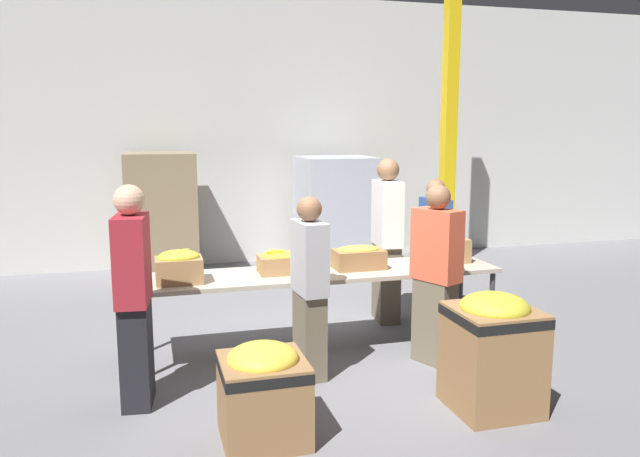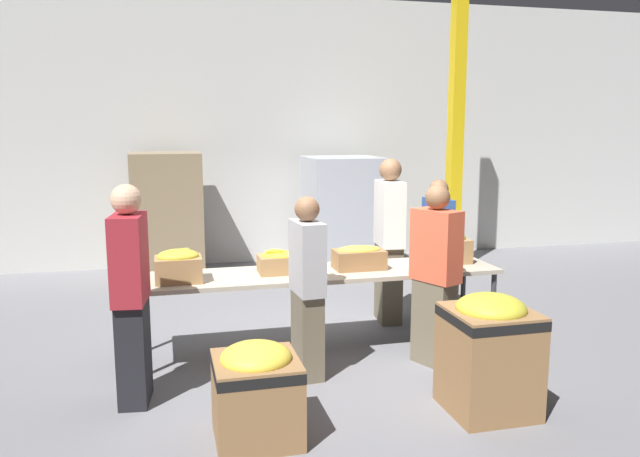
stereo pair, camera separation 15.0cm
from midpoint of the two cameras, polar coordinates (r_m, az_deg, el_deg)
ground_plane at (r=6.00m, az=-0.79°, el=-10.97°), size 30.00×30.00×0.00m
wall_back at (r=9.60m, az=-7.09°, el=8.78°), size 16.00×0.08×4.00m
sorting_table at (r=5.80m, az=-0.81°, el=-4.36°), size 3.38×0.73×0.76m
banana_box_0 at (r=5.49m, az=-13.55°, el=-3.35°), size 0.39×0.31×0.29m
banana_box_1 at (r=5.71m, az=-4.42°, el=-3.05°), size 0.39×0.32×0.23m
banana_box_2 at (r=5.88m, az=2.83°, el=-2.61°), size 0.47×0.29×0.23m
banana_box_3 at (r=6.25m, az=10.66°, el=-1.59°), size 0.44×0.28×0.32m
volunteer_0 at (r=5.16m, az=-1.80°, el=-5.55°), size 0.24×0.42×1.53m
volunteer_1 at (r=4.85m, az=-17.51°, el=-6.07°), size 0.27×0.47×1.67m
volunteer_2 at (r=6.67m, az=5.49°, el=-1.18°), size 0.28×0.49×1.75m
volunteer_3 at (r=5.54m, az=9.78°, el=-4.31°), size 0.37×0.48×1.59m
volunteer_4 at (r=6.84m, az=9.78°, el=-1.96°), size 0.20×0.41×1.53m
donation_bin_0 at (r=4.31m, az=-6.23°, el=-14.41°), size 0.57×0.57×0.67m
donation_bin_1 at (r=4.82m, az=14.64°, el=-10.55°), size 0.60×0.60×0.89m
support_pillar at (r=9.19m, az=11.22°, el=8.65°), size 0.18×0.18×4.00m
pallet_stack_0 at (r=8.83m, az=-14.78°, el=1.02°), size 1.01×1.01×1.73m
pallet_stack_1 at (r=9.08m, az=1.04°, el=1.30°), size 1.14×1.14×1.65m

